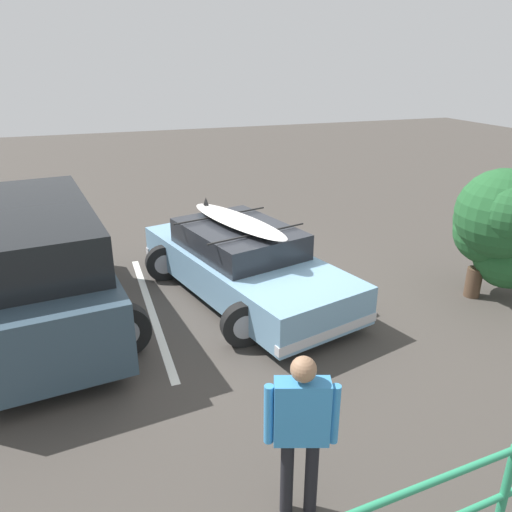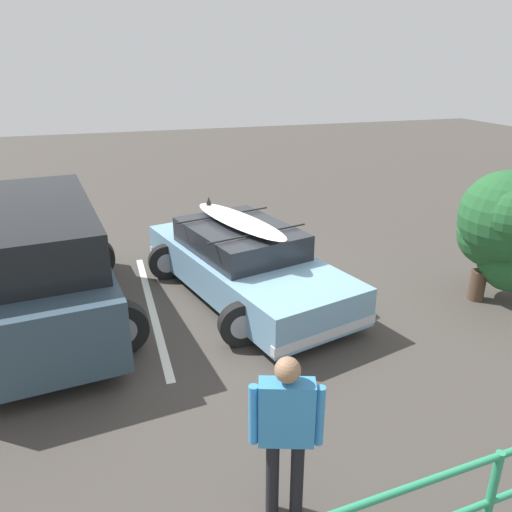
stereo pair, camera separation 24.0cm
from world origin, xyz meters
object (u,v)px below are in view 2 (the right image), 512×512
sedan_car (244,262)px  bush_near_left (505,229)px  suv_car (37,263)px  person_bystander (286,424)px

sedan_car → bush_near_left: bush_near_left is taller
suv_car → bush_near_left: bearing=167.4°
bush_near_left → suv_car: bearing=-12.6°
person_bystander → bush_near_left: 5.67m
suv_car → person_bystander: suv_car is taller
sedan_car → suv_car: (3.26, -0.04, 0.38)m
sedan_car → suv_car: size_ratio=0.95×
person_bystander → suv_car: bearing=-62.7°
sedan_car → person_bystander: size_ratio=2.92×
suv_car → person_bystander: 5.07m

